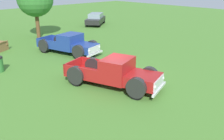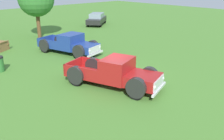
% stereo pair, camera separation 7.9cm
% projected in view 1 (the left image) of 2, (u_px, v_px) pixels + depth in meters
% --- Properties ---
extents(ground_plane, '(80.00, 80.00, 0.00)m').
position_uv_depth(ground_plane, '(114.00, 79.00, 14.27)').
color(ground_plane, '#477A2D').
extents(pickup_truck_foreground, '(3.36, 5.48, 1.58)m').
position_uv_depth(pickup_truck_foreground, '(118.00, 74.00, 12.92)').
color(pickup_truck_foreground, maroon).
rests_on(pickup_truck_foreground, ground_plane).
extents(pickup_truck_behind_left, '(3.03, 5.34, 1.54)m').
position_uv_depth(pickup_truck_behind_left, '(71.00, 45.00, 18.82)').
color(pickup_truck_behind_left, navy).
rests_on(pickup_truck_behind_left, ground_plane).
extents(sedan_distant_b, '(4.45, 3.98, 1.43)m').
position_uv_depth(sedan_distant_b, '(96.00, 19.00, 31.09)').
color(sedan_distant_b, black).
rests_on(sedan_distant_b, ground_plane).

